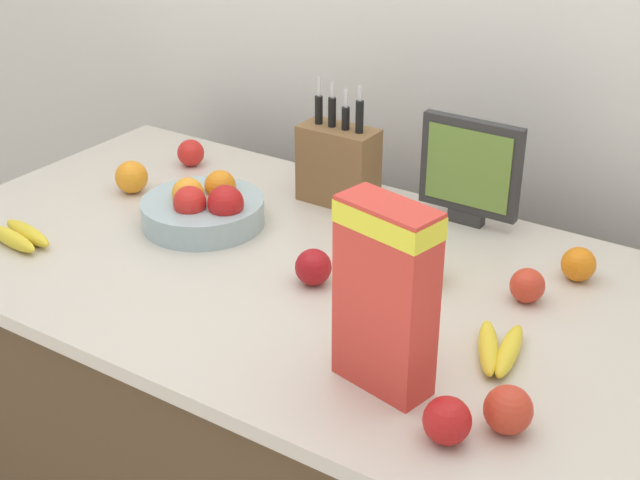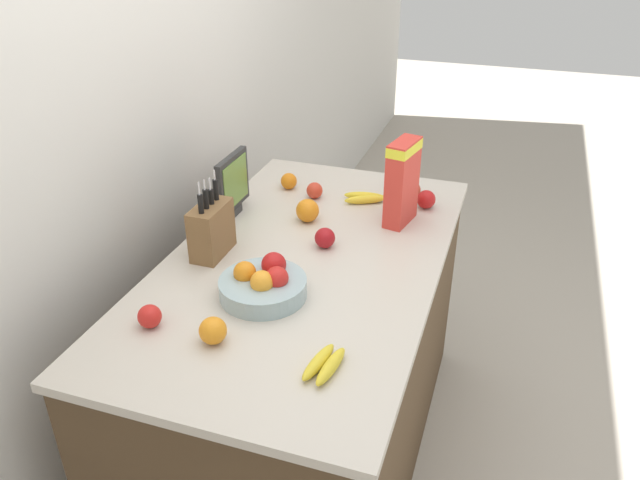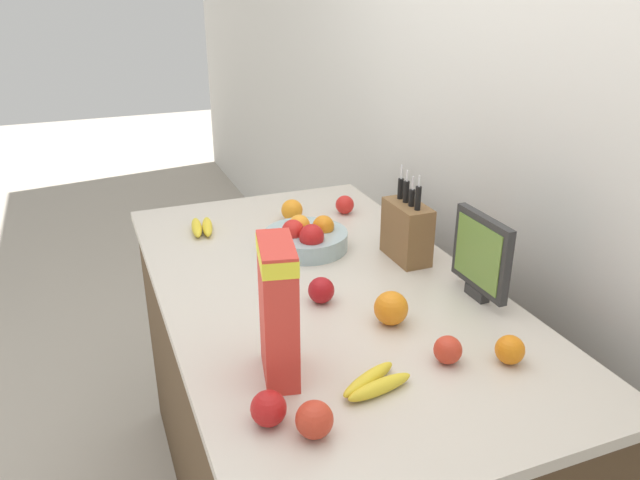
% 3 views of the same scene
% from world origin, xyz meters
% --- Properties ---
extents(ground_plane, '(14.00, 14.00, 0.00)m').
position_xyz_m(ground_plane, '(0.00, 0.00, 0.00)').
color(ground_plane, '#B2A899').
extents(wall_back, '(9.00, 0.06, 2.60)m').
position_xyz_m(wall_back, '(0.00, 0.67, 1.30)').
color(wall_back, silver).
rests_on(wall_back, ground_plane).
extents(counter, '(1.62, 0.90, 0.92)m').
position_xyz_m(counter, '(0.00, 0.00, 0.46)').
color(counter, '#4C3823').
rests_on(counter, ground_plane).
extents(knife_block, '(0.18, 0.09, 0.29)m').
position_xyz_m(knife_block, '(-0.07, 0.31, 1.02)').
color(knife_block, brown).
rests_on(knife_block, counter).
extents(small_monitor, '(0.23, 0.03, 0.24)m').
position_xyz_m(small_monitor, '(0.23, 0.37, 1.05)').
color(small_monitor, '#2D2D2D').
rests_on(small_monitor, counter).
extents(cereal_box, '(0.17, 0.11, 0.32)m').
position_xyz_m(cereal_box, '(0.37, -0.25, 1.10)').
color(cereal_box, red).
rests_on(cereal_box, counter).
extents(fruit_bowl, '(0.27, 0.27, 0.11)m').
position_xyz_m(fruit_bowl, '(-0.25, 0.04, 0.96)').
color(fruit_bowl, '#99B2B7').
rests_on(fruit_bowl, counter).
extents(banana_bunch_left, '(0.12, 0.18, 0.03)m').
position_xyz_m(banana_bunch_left, '(0.50, -0.08, 0.94)').
color(banana_bunch_left, yellow).
rests_on(banana_bunch_left, counter).
extents(banana_bunch_right, '(0.17, 0.10, 0.03)m').
position_xyz_m(banana_bunch_right, '(-0.52, -0.24, 0.94)').
color(banana_bunch_right, yellow).
rests_on(banana_bunch_right, counter).
extents(apple_leftmost, '(0.08, 0.08, 0.08)m').
position_xyz_m(apple_leftmost, '(0.58, -0.25, 0.96)').
color(apple_leftmost, red).
rests_on(apple_leftmost, counter).
extents(apple_near_bananas, '(0.07, 0.07, 0.07)m').
position_xyz_m(apple_near_bananas, '(0.09, -0.04, 0.96)').
color(apple_near_bananas, '#A31419').
rests_on(apple_near_bananas, counter).
extents(apple_by_knife_block, '(0.07, 0.07, 0.07)m').
position_xyz_m(apple_by_knife_block, '(-0.50, 0.29, 0.96)').
color(apple_by_knife_block, red).
rests_on(apple_by_knife_block, counter).
extents(apple_rear, '(0.07, 0.07, 0.07)m').
position_xyz_m(apple_rear, '(0.52, -0.32, 0.96)').
color(apple_rear, red).
rests_on(apple_rear, counter).
extents(apple_middle, '(0.07, 0.07, 0.07)m').
position_xyz_m(apple_middle, '(0.47, 0.13, 0.96)').
color(apple_middle, red).
rests_on(apple_middle, counter).
extents(orange_front_left, '(0.07, 0.07, 0.07)m').
position_xyz_m(orange_front_left, '(0.52, 0.26, 0.96)').
color(orange_front_left, orange).
rests_on(orange_front_left, counter).
extents(orange_front_right, '(0.09, 0.09, 0.09)m').
position_xyz_m(orange_front_right, '(0.26, 0.08, 0.97)').
color(orange_front_right, orange).
rests_on(orange_front_right, counter).
extents(orange_mid_right, '(0.08, 0.08, 0.08)m').
position_xyz_m(orange_mid_right, '(-0.51, 0.09, 0.96)').
color(orange_mid_right, orange).
rests_on(orange_mid_right, counter).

